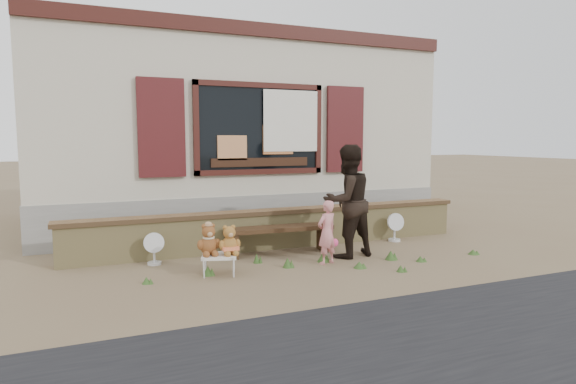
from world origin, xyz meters
name	(u,v)px	position (x,y,z in m)	size (l,w,h in m)	color
ground	(303,261)	(0.00, 0.00, 0.00)	(80.00, 80.00, 0.00)	brown
shopfront	(224,133)	(0.00, 4.49, 2.00)	(8.04, 5.13, 4.00)	gray
brick_wall	(279,228)	(0.00, 1.00, 0.34)	(7.10, 0.36, 0.67)	tan
bench	(280,234)	(-0.17, 0.55, 0.33)	(1.78, 0.47, 0.45)	#311F11
folding_chair	(219,256)	(-1.39, -0.27, 0.26)	(0.56, 0.53, 0.29)	silver
teddy_bear_left	(209,239)	(-1.52, -0.23, 0.51)	(0.32, 0.28, 0.44)	brown
teddy_bear_right	(229,239)	(-1.25, -0.31, 0.49)	(0.30, 0.26, 0.41)	brown
child	(327,232)	(0.25, -0.31, 0.48)	(0.35, 0.23, 0.96)	pink
adult	(347,201)	(0.75, -0.03, 0.89)	(0.86, 0.67, 1.77)	black
fan_left	(154,248)	(-2.14, 0.64, 0.24)	(0.31, 0.20, 0.49)	silver
fan_right	(395,227)	(2.13, 0.65, 0.26)	(0.33, 0.22, 0.52)	silver
grass_tufts	(335,261)	(0.33, -0.43, 0.06)	(5.20, 1.35, 0.14)	#335221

